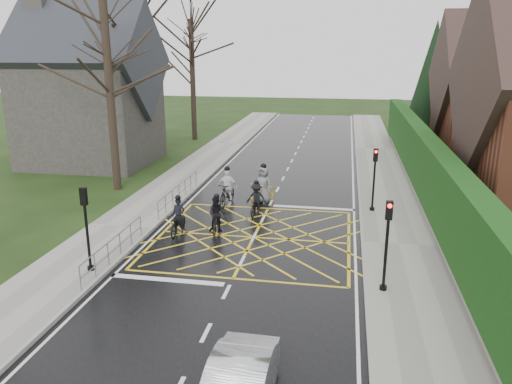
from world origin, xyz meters
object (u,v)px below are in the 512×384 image
(cyclist_mid, at_px, (256,202))
(cyclist_front, at_px, (227,191))
(cyclist_rear, at_px, (178,221))
(cyclist_lead, at_px, (263,189))
(cyclist_back, at_px, (217,218))

(cyclist_mid, distance_m, cyclist_front, 2.08)
(cyclist_rear, xyz_separation_m, cyclist_front, (1.14, 4.33, 0.19))
(cyclist_mid, relative_size, cyclist_front, 0.84)
(cyclist_lead, bearing_deg, cyclist_mid, -66.70)
(cyclist_lead, bearing_deg, cyclist_back, -81.73)
(cyclist_back, xyz_separation_m, cyclist_front, (-0.44, 3.83, 0.10))
(cyclist_rear, distance_m, cyclist_mid, 4.26)
(cyclist_rear, bearing_deg, cyclist_mid, 48.58)
(cyclist_mid, height_order, cyclist_lead, cyclist_lead)
(cyclist_rear, height_order, cyclist_lead, cyclist_lead)
(cyclist_back, relative_size, cyclist_mid, 0.99)
(cyclist_rear, relative_size, cyclist_lead, 0.78)
(cyclist_front, bearing_deg, cyclist_rear, -97.64)
(cyclist_rear, bearing_deg, cyclist_back, 18.03)
(cyclist_rear, height_order, cyclist_front, cyclist_front)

